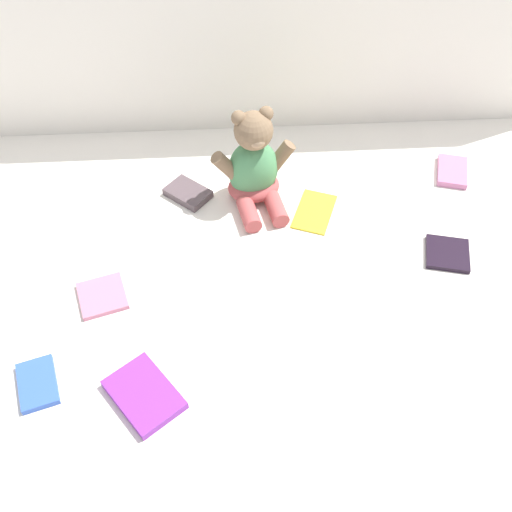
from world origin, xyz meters
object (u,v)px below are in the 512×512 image
(book_case_2, at_px, (38,384))
(book_case_4, at_px, (102,296))
(book_case_0, at_px, (144,395))
(book_case_3, at_px, (452,171))
(teddy_bear, at_px, (254,168))
(book_case_5, at_px, (447,254))
(book_case_1, at_px, (314,211))
(book_case_6, at_px, (188,193))

(book_case_2, height_order, book_case_4, book_case_2)
(book_case_0, xyz_separation_m, book_case_3, (0.70, 0.55, -0.00))
(teddy_bear, height_order, book_case_5, teddy_bear)
(book_case_3, bearing_deg, teddy_bear, 21.40)
(book_case_1, height_order, book_case_5, book_case_5)
(book_case_2, bearing_deg, book_case_6, -135.70)
(book_case_1, distance_m, book_case_4, 0.50)
(book_case_0, xyz_separation_m, book_case_2, (-0.19, 0.03, -0.00))
(teddy_bear, bearing_deg, book_case_2, -143.19)
(book_case_2, xyz_separation_m, book_case_5, (0.82, 0.26, -0.00))
(teddy_bear, bearing_deg, book_case_4, -150.88)
(book_case_0, xyz_separation_m, book_case_4, (-0.10, 0.23, -0.00))
(book_case_2, bearing_deg, book_case_1, -160.43)
(book_case_0, relative_size, book_case_2, 1.35)
(book_case_3, bearing_deg, book_case_1, 33.32)
(book_case_4, xyz_separation_m, book_case_6, (0.17, 0.29, 0.00))
(book_case_1, height_order, book_case_2, book_case_2)
(book_case_3, distance_m, book_case_4, 0.86)
(book_case_1, bearing_deg, book_case_5, 172.53)
(book_case_2, relative_size, book_case_6, 1.02)
(teddy_bear, relative_size, book_case_6, 2.36)
(book_case_2, bearing_deg, teddy_bear, -148.52)
(book_case_5, bearing_deg, teddy_bear, 166.25)
(teddy_bear, distance_m, book_case_4, 0.43)
(teddy_bear, bearing_deg, book_case_5, -39.02)
(teddy_bear, bearing_deg, book_case_0, -125.58)
(book_case_2, relative_size, book_case_4, 1.09)
(book_case_5, distance_m, book_case_6, 0.59)
(teddy_bear, height_order, book_case_4, teddy_bear)
(book_case_5, bearing_deg, book_case_6, 172.29)
(book_case_0, relative_size, book_case_5, 1.49)
(book_case_1, bearing_deg, book_case_2, 57.63)
(book_case_2, xyz_separation_m, book_case_4, (0.09, 0.19, -0.00))
(book_case_1, height_order, book_case_6, book_case_6)
(book_case_2, distance_m, book_case_4, 0.21)
(book_case_2, bearing_deg, book_case_5, -179.18)
(book_case_0, bearing_deg, book_case_2, 132.90)
(teddy_bear, xyz_separation_m, book_case_3, (0.48, 0.05, -0.08))
(book_case_0, height_order, book_case_6, same)
(book_case_2, xyz_separation_m, book_case_3, (0.90, 0.52, 0.00))
(book_case_1, relative_size, book_case_5, 1.40)
(book_case_0, distance_m, book_case_4, 0.25)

